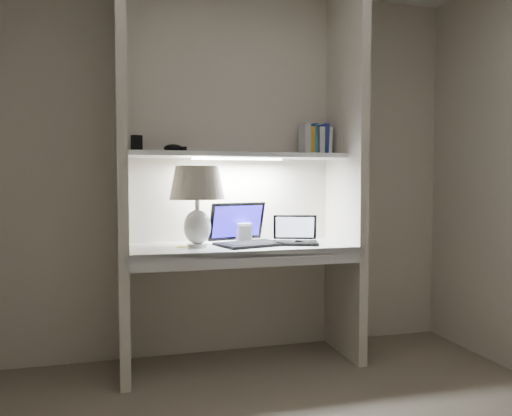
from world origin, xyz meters
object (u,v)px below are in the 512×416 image
object	(u,v)px
laptop_main	(245,235)
book_row	(315,140)
laptop_netbook	(295,237)
table_lamp	(197,193)
speaker	(244,233)

from	to	relation	value
laptop_main	book_row	bearing A→B (deg)	-4.17
book_row	laptop_netbook	bearing A→B (deg)	-141.82
laptop_main	book_row	world-z (taller)	book_row
table_lamp	laptop_netbook	bearing A→B (deg)	1.37
laptop_main	laptop_netbook	bearing A→B (deg)	-23.70
laptop_netbook	laptop_main	bearing A→B (deg)	-169.56
speaker	book_row	distance (m)	0.82
laptop_netbook	speaker	world-z (taller)	laptop_netbook
laptop_main	book_row	xyz separation A→B (m)	(0.53, 0.12, 0.64)
table_lamp	laptop_main	bearing A→B (deg)	10.15
table_lamp	book_row	bearing A→B (deg)	11.47
table_lamp	laptop_netbook	world-z (taller)	table_lamp
table_lamp	book_row	distance (m)	0.94
table_lamp	book_row	world-z (taller)	book_row
laptop_netbook	speaker	xyz separation A→B (m)	(-0.32, 0.13, 0.02)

